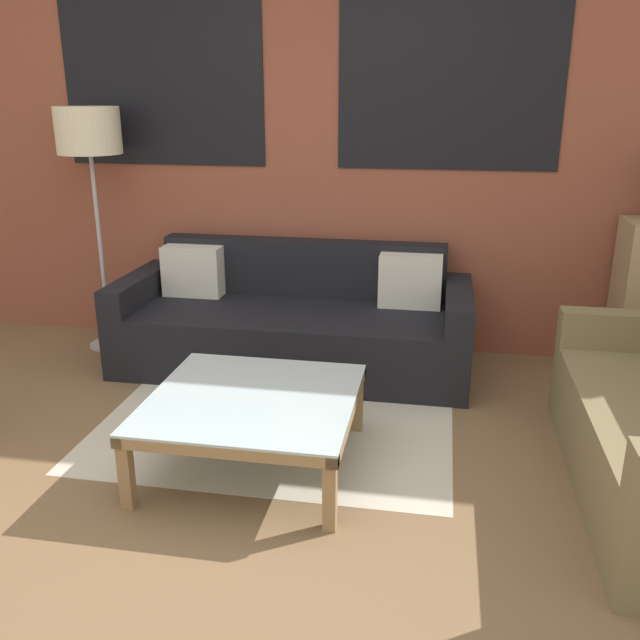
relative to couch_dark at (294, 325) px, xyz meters
name	(u,v)px	position (x,y,z in m)	size (l,w,h in m)	color
ground_plane	(182,545)	(-0.04, -1.95, -0.28)	(16.00, 16.00, 0.00)	brown
wall_back_brick	(303,142)	(-0.04, 0.49, 1.13)	(8.40, 0.09, 2.80)	brown
rug	(282,412)	(0.08, -0.72, -0.27)	(1.90, 1.70, 0.00)	beige
couch_dark	(294,325)	(0.00, 0.00, 0.00)	(2.25, 0.88, 0.78)	black
coffee_table	(253,406)	(0.08, -1.30, 0.04)	(0.96, 0.96, 0.36)	silver
floor_lamp	(89,140)	(-1.38, 0.12, 1.16)	(0.42, 0.42, 1.64)	#B2B2B7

